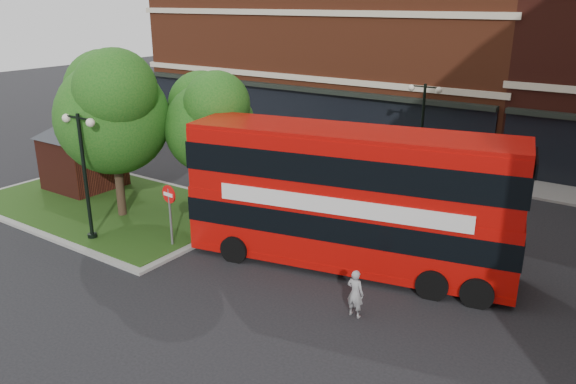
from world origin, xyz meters
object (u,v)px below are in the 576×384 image
Objects in this scene: car_silver at (332,146)px; car_white at (448,165)px; bus at (350,190)px; woman at (355,293)px.

car_white reaches higher than car_silver.
bus is 3.97m from woman.
bus is at bearing -53.25° from woman.
woman is 17.63m from car_silver.
bus is at bearing -171.59° from car_white.
bus is 14.39m from car_silver.
car_white is at bearing -93.96° from car_silver.
car_silver is 0.93× the size of car_white.
car_white is (7.00, 0.00, 0.02)m from car_silver.
woman is at bearing -69.60° from bus.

